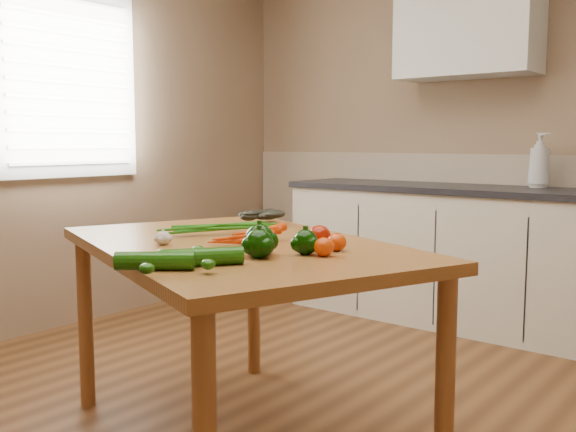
% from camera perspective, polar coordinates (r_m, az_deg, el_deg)
% --- Properties ---
extents(room, '(4.04, 5.04, 2.64)m').
position_cam_1_polar(room, '(2.51, -2.48, 8.12)').
color(room, brown).
rests_on(room, ground).
extents(counter_run, '(2.84, 0.64, 1.14)m').
position_cam_1_polar(counter_run, '(4.22, 18.27, -3.60)').
color(counter_run, beige).
rests_on(counter_run, ground).
extents(upper_cabinets, '(2.15, 0.35, 0.70)m').
position_cam_1_polar(upper_cabinets, '(4.26, 23.60, 16.45)').
color(upper_cabinets, silver).
rests_on(upper_cabinets, room).
extents(window_blinds, '(0.08, 0.98, 1.18)m').
position_cam_1_polar(window_blinds, '(4.31, -18.87, 11.16)').
color(window_blinds, silver).
rests_on(window_blinds, room).
extents(table, '(1.75, 1.44, 0.80)m').
position_cam_1_polar(table, '(2.44, -4.61, -4.39)').
color(table, '#A0652E').
rests_on(table, ground).
extents(soap_bottle_a, '(0.16, 0.16, 0.34)m').
position_cam_1_polar(soap_bottle_a, '(4.25, 21.44, 4.64)').
color(soap_bottle_a, silver).
rests_on(soap_bottle_a, counter_run).
extents(carrot_bunch, '(0.34, 0.30, 0.08)m').
position_cam_1_polar(carrot_bunch, '(2.45, -4.20, -1.33)').
color(carrot_bunch, '#E84205').
rests_on(carrot_bunch, table).
extents(leafy_greens, '(0.21, 0.19, 0.11)m').
position_cam_1_polar(leafy_greens, '(2.96, -2.36, 0.34)').
color(leafy_greens, black).
rests_on(leafy_greens, table).
extents(garlic_bulb, '(0.06, 0.06, 0.05)m').
position_cam_1_polar(garlic_bulb, '(2.39, -11.03, -1.94)').
color(garlic_bulb, beige).
rests_on(garlic_bulb, table).
extents(pepper_a, '(0.10, 0.10, 0.10)m').
position_cam_1_polar(pepper_a, '(2.14, -2.54, -2.12)').
color(pepper_a, black).
rests_on(pepper_a, table).
extents(pepper_b, '(0.08, 0.08, 0.08)m').
position_cam_1_polar(pepper_b, '(2.14, 1.56, -2.34)').
color(pepper_b, black).
rests_on(pepper_b, table).
extents(pepper_c, '(0.09, 0.09, 0.09)m').
position_cam_1_polar(pepper_c, '(2.08, -2.59, -2.48)').
color(pepper_c, black).
rests_on(pepper_c, table).
extents(tomato_a, '(0.08, 0.08, 0.08)m').
position_cam_1_polar(tomato_a, '(2.32, 2.81, -1.75)').
color(tomato_a, '#9A1502').
rests_on(tomato_a, table).
extents(tomato_b, '(0.07, 0.07, 0.06)m').
position_cam_1_polar(tomato_b, '(2.22, 4.37, -2.33)').
color(tomato_b, '#D23A05').
rests_on(tomato_b, table).
extents(tomato_c, '(0.07, 0.07, 0.06)m').
position_cam_1_polar(tomato_c, '(2.11, 3.21, -2.76)').
color(tomato_c, '#D23A05').
rests_on(tomato_c, table).
extents(zucchini_a, '(0.19, 0.23, 0.06)m').
position_cam_1_polar(zucchini_a, '(1.97, -7.59, -3.62)').
color(zucchini_a, '#124707').
rests_on(zucchini_a, table).
extents(zucchini_b, '(0.21, 0.19, 0.06)m').
position_cam_1_polar(zucchini_b, '(1.93, -11.74, -3.92)').
color(zucchini_b, '#124707').
rests_on(zucchini_b, table).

